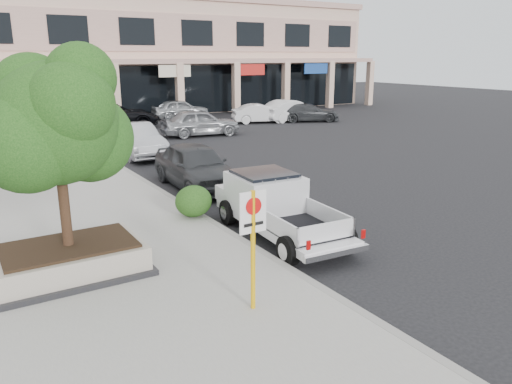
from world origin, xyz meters
The scene contains 19 objects.
ground centered at (0.00, 0.00, 0.00)m, with size 120.00×120.00×0.00m, color black.
sidewalk centered at (-5.50, 6.00, 0.07)m, with size 8.00×52.00×0.15m, color gray.
curb centered at (-1.55, 6.00, 0.07)m, with size 0.20×52.00×0.15m, color gray.
strip_mall centered at (8.00, 33.93, 4.75)m, with size 40.55×12.43×9.50m.
planter centered at (-5.78, 1.23, 0.48)m, with size 3.20×2.20×0.68m.
planter_tree centered at (-5.65, 1.39, 3.41)m, with size 2.90×2.55×4.00m.
no_parking_sign centered at (-3.20, -2.18, 1.63)m, with size 0.55×0.09×2.30m.
hedge centered at (-1.80, 3.48, 0.62)m, with size 1.10×0.99×0.94m, color #1C4012.
pickup_truck centered at (-0.35, 1.04, 0.81)m, with size 1.91×5.16×1.63m, color silver, non-canonical shape.
curb_car_a centered at (-0.06, 7.02, 0.82)m, with size 1.94×4.81×1.64m, color #2F3134.
curb_car_b centered at (0.02, 13.98, 0.79)m, with size 1.68×4.81×1.59m, color #A5A7AD.
curb_car_c centered at (-0.52, 17.87, 0.69)m, with size 1.92×4.73×1.37m, color silver.
curb_car_d centered at (-0.38, 25.37, 0.66)m, with size 2.19×4.76×1.32m, color black.
lot_car_a centered at (5.42, 18.10, 0.81)m, with size 1.91×4.75×1.62m, color gray.
lot_car_b centered at (11.78, 21.28, 0.68)m, with size 1.44×4.12×1.36m, color silver.
lot_car_c centered at (15.17, 20.10, 0.66)m, with size 1.85×4.56×1.32m, color #2B2D2F.
lot_car_d centered at (2.00, 24.27, 0.82)m, with size 2.73×5.93×1.65m, color black.
lot_car_e centered at (7.75, 26.53, 0.75)m, with size 1.77×4.40×1.50m, color #979B9E.
lot_car_f centered at (14.25, 21.09, 0.78)m, with size 1.65×4.74×1.56m, color silver.
Camera 1 is at (-7.63, -9.45, 4.77)m, focal length 35.00 mm.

